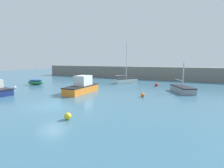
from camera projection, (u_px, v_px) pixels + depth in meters
The scene contains 10 objects.
ground_plane at pixel (52, 106), 16.42m from camera, with size 120.00×120.00×0.20m, color #38667F.
harbor_breakwater at pixel (139, 72), 41.14m from camera, with size 51.36×2.76×2.77m, color slate.
sailboat_tall_mast at pixel (126, 80), 32.69m from camera, with size 3.70×4.22×7.45m.
sailboat_twin_hulled at pixel (183, 89), 23.03m from camera, with size 3.52×4.55×3.95m.
motorboat_with_cabin at pixel (82, 86), 22.75m from camera, with size 2.05×5.65×2.21m.
rowboat_with_red_cover at pixel (36, 82), 30.27m from camera, with size 3.01×2.28×0.92m.
mooring_buoy_orange at pixel (143, 95), 20.11m from camera, with size 0.45×0.45×0.45m, color orange.
mooring_buoy_white at pixel (15, 87), 26.03m from camera, with size 0.39×0.39×0.39m, color white.
mooring_buoy_red at pixel (157, 85), 28.37m from camera, with size 0.53×0.53×0.53m, color red.
mooring_buoy_yellow at pixel (68, 116), 12.37m from camera, with size 0.50×0.50×0.50m, color yellow.
Camera 1 is at (11.93, -12.05, 4.15)m, focal length 28.00 mm.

